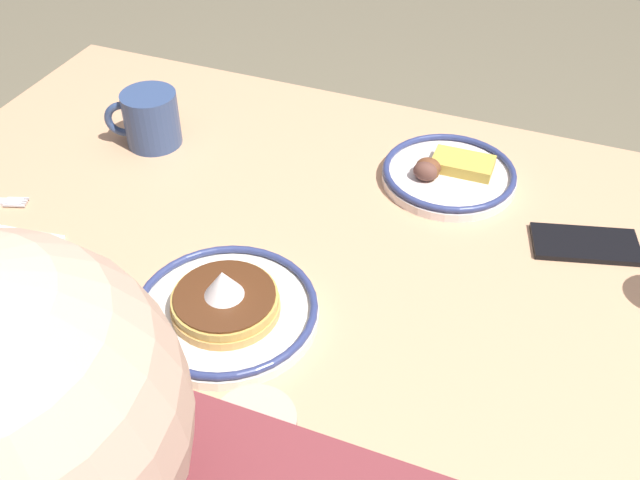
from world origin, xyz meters
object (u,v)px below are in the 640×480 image
object	(u,v)px
plate_center_pancakes	(226,308)
cell_phone	(585,244)
plate_near_main	(448,174)
coffee_mug	(150,118)

from	to	relation	value
plate_center_pancakes	cell_phone	size ratio (longest dim) A/B	1.59
plate_center_pancakes	plate_near_main	bearing A→B (deg)	-115.30
plate_near_main	plate_center_pancakes	world-z (taller)	plate_center_pancakes
coffee_mug	plate_center_pancakes	bearing A→B (deg)	133.50
coffee_mug	cell_phone	xyz separation A→B (m)	(-0.69, 0.01, -0.04)
plate_near_main	plate_center_pancakes	distance (m)	0.43
plate_near_main	coffee_mug	distance (m)	0.48
coffee_mug	cell_phone	distance (m)	0.69
cell_phone	plate_center_pancakes	bearing A→B (deg)	22.11
plate_near_main	cell_phone	bearing A→B (deg)	159.69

